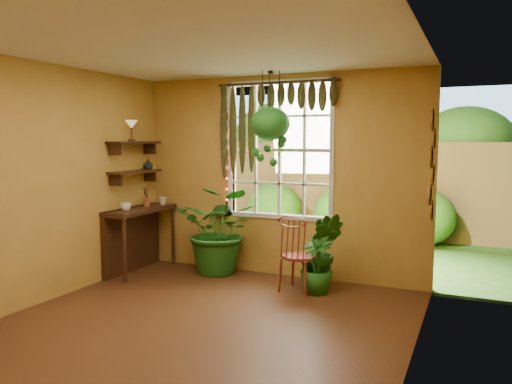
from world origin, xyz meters
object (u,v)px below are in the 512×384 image
windsor_chair (298,266)px  potted_plant_mid (321,251)px  potted_plant_left (220,230)px  hanging_basket (270,128)px  counter_ledge (135,232)px

windsor_chair → potted_plant_mid: 0.35m
potted_plant_left → hanging_basket: bearing=-5.9°
windsor_chair → potted_plant_left: bearing=171.5°
potted_plant_mid → hanging_basket: bearing=175.0°
potted_plant_mid → hanging_basket: size_ratio=0.79×
potted_plant_mid → hanging_basket: hanging_basket is taller
hanging_basket → counter_ledge: bearing=-171.2°
counter_ledge → potted_plant_mid: 2.65m
counter_ledge → potted_plant_mid: bearing=5.2°
hanging_basket → potted_plant_mid: bearing=-5.0°
counter_ledge → potted_plant_left: (1.16, 0.38, 0.06)m
potted_plant_left → potted_plant_mid: bearing=-5.5°
counter_ledge → potted_plant_left: bearing=18.2°
windsor_chair → potted_plant_left: 1.34m
counter_ledge → potted_plant_left: 1.22m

